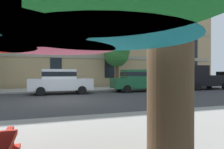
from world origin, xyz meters
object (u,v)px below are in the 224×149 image
object	(u,v)px
street_tree_middle	(117,52)
sedan_green	(138,80)
street_tree_right	(183,61)
sedan_white	(60,81)
pickup_black	(202,78)

from	to	relation	value
street_tree_middle	sedan_green	bearing A→B (deg)	-82.96
sedan_green	street_tree_right	world-z (taller)	street_tree_right
sedan_white	street_tree_middle	distance (m)	7.30
sedan_green	street_tree_right	distance (m)	7.47
sedan_white	street_tree_middle	bearing A→B (deg)	32.87
sedan_green	pickup_black	distance (m)	6.54
sedan_green	street_tree_middle	size ratio (longest dim) A/B	0.86
street_tree_middle	sedan_white	bearing A→B (deg)	-147.13
sedan_white	street_tree_right	distance (m)	13.28
pickup_black	street_tree_right	distance (m)	3.27
pickup_black	sedan_white	bearing A→B (deg)	-180.00
sedan_green	street_tree_right	bearing A→B (deg)	22.50
pickup_black	sedan_green	bearing A→B (deg)	-180.00
street_tree_right	street_tree_middle	bearing A→B (deg)	172.68
sedan_white	pickup_black	distance (m)	12.70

